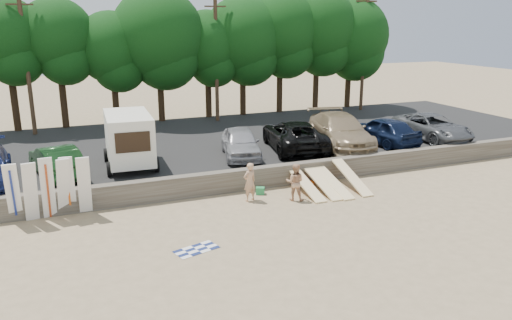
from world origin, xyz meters
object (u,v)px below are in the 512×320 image
object	(u,v)px
car_1	(56,161)
car_6	(432,127)
car_5	(383,130)
box_trailer	(129,137)
cooler	(260,191)
car_2	(241,143)
car_4	(340,131)
beachgoer_b	(295,182)
car_3	(294,135)
beachgoer_a	(250,182)

from	to	relation	value
car_1	car_6	world-z (taller)	car_6
car_1	car_5	bearing A→B (deg)	164.55
box_trailer	cooler	distance (m)	6.96
car_2	car_5	distance (m)	8.58
car_2	car_4	size ratio (longest dim) A/B	0.71
car_2	car_4	distance (m)	5.97
beachgoer_b	cooler	distance (m)	1.81
car_1	car_4	world-z (taller)	car_4
car_4	box_trailer	bearing A→B (deg)	-169.64
car_1	car_3	xyz separation A→B (m)	(12.23, 0.39, 0.09)
car_6	beachgoer_b	distance (m)	12.38
car_5	car_6	size ratio (longest dim) A/B	0.87
box_trailer	car_2	world-z (taller)	box_trailer
car_4	beachgoer_b	bearing A→B (deg)	-123.80
car_4	beachgoer_a	world-z (taller)	car_4
car_1	box_trailer	bearing A→B (deg)	171.78
car_4	car_5	xyz separation A→B (m)	(2.60, -0.43, -0.10)
car_4	car_6	bearing A→B (deg)	6.84
car_3	beachgoer_b	bearing A→B (deg)	75.30
car_4	car_6	world-z (taller)	car_4
car_3	car_4	bearing A→B (deg)	-176.51
car_5	beachgoer_b	bearing A→B (deg)	22.72
box_trailer	cooler	size ratio (longest dim) A/B	11.05
box_trailer	car_2	size ratio (longest dim) A/B	0.95
car_6	cooler	xyz separation A→B (m)	(-12.53, -3.46, -1.29)
car_2	car_3	distance (m)	3.30
car_6	beachgoer_a	bearing A→B (deg)	-163.23
box_trailer	car_3	size ratio (longest dim) A/B	0.72
car_6	beachgoer_a	xyz separation A→B (m)	(-13.27, -4.06, -0.59)
car_5	car_1	bearing A→B (deg)	-9.75
car_3	car_4	size ratio (longest dim) A/B	0.94
car_6	beachgoer_b	bearing A→B (deg)	-157.74
car_3	cooler	world-z (taller)	car_3
car_6	beachgoer_a	distance (m)	13.90
car_5	beachgoer_a	distance (m)	10.71
beachgoer_a	car_1	bearing A→B (deg)	-46.74
car_5	car_6	xyz separation A→B (m)	(3.43, -0.10, -0.05)
car_1	car_2	world-z (taller)	car_2
car_4	beachgoer_a	size ratio (longest dim) A/B	3.63
car_6	car_3	bearing A→B (deg)	173.93
box_trailer	beachgoer_a	size ratio (longest dim) A/B	2.45
car_1	car_4	size ratio (longest dim) A/B	0.70
car_2	car_6	distance (m)	12.01
box_trailer	car_3	distance (m)	8.92
car_4	car_5	size ratio (longest dim) A/B	1.33
car_4	car_6	size ratio (longest dim) A/B	1.16
box_trailer	car_5	size ratio (longest dim) A/B	0.90
car_3	car_5	size ratio (longest dim) A/B	1.24
car_3	beachgoer_b	xyz separation A→B (m)	(-2.71, -5.62, -0.68)
car_3	car_6	bearing A→B (deg)	-174.81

